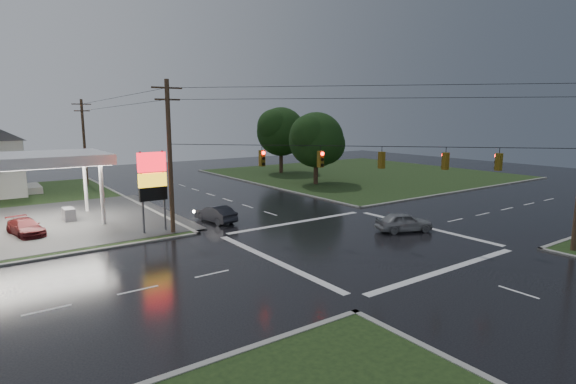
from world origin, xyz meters
TOP-DOWN VIEW (x-y plane):
  - ground at (0.00, 0.00)m, footprint 120.00×120.00m
  - grass_ne at (26.00, 26.00)m, footprint 36.00×36.00m
  - pylon_sign at (-10.50, 10.50)m, footprint 2.00×0.35m
  - utility_pole_nw at (-9.50, 9.50)m, footprint 2.20×0.32m
  - utility_pole_n at (-9.50, 38.00)m, footprint 2.20×0.32m
  - traffic_signals at (0.02, -0.02)m, footprint 26.87×26.87m
  - tree_ne_near at (14.14, 21.99)m, footprint 7.99×6.80m
  - tree_ne_far at (17.15, 33.99)m, footprint 8.46×7.20m
  - car_north at (-5.36, 10.91)m, footprint 2.05×4.30m
  - car_crossing at (4.70, 0.08)m, footprint 4.50×3.18m
  - car_pump at (-18.33, 15.04)m, footprint 2.52×4.39m

SIDE VIEW (x-z plane):
  - ground at x=0.00m, z-range 0.00..0.00m
  - grass_ne at x=26.00m, z-range 0.00..0.08m
  - car_pump at x=-18.33m, z-range 0.00..1.20m
  - car_north at x=-5.36m, z-range 0.00..1.36m
  - car_crossing at x=4.70m, z-range 0.00..1.42m
  - pylon_sign at x=-10.50m, z-range 1.01..7.01m
  - utility_pole_n at x=-9.50m, z-range 0.22..10.72m
  - tree_ne_near at x=14.14m, z-range 1.07..10.05m
  - utility_pole_nw at x=-9.50m, z-range 0.22..11.22m
  - tree_ne_far at x=17.15m, z-range 1.28..11.08m
  - traffic_signals at x=0.02m, z-range 5.75..7.22m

